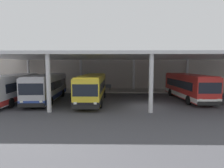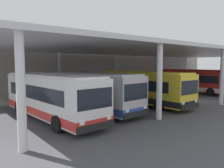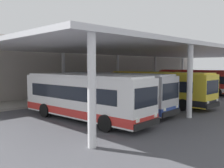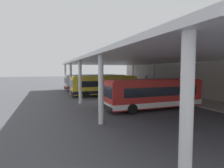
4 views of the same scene
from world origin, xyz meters
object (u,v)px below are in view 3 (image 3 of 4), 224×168
Objects in this scene: bus_second_bay at (113,92)px; bus_middle_bay at (159,88)px; bus_far_bay at (197,81)px; trash_bin at (85,91)px; bus_nearest_bay at (83,96)px; banner_sign at (90,81)px; bench_waiting at (101,90)px.

bus_middle_bay is at bearing -7.09° from bus_second_bay.
bus_far_bay reaches higher than trash_bin.
bus_second_bay is 17.39m from bus_far_bay.
trash_bin is (4.20, 8.91, -0.98)m from bus_second_bay.
bus_nearest_bay and bus_middle_bay have the same top height.
banner_sign is (4.04, 7.83, 0.32)m from bus_second_bay.
bus_far_bay is 5.89× the size of bench_waiting.
bus_nearest_bay is 1.01× the size of bus_middle_bay.
bus_nearest_bay is at bearing -132.02° from banner_sign.
trash_bin is (-2.42, 0.20, 0.01)m from bench_waiting.
bench_waiting is at bearing -4.77° from trash_bin.
bus_nearest_bay and bus_second_bay have the same top height.
bench_waiting is (6.63, 8.71, -0.99)m from bus_second_bay.
bench_waiting is (1.08, 9.40, -0.99)m from bus_middle_bay.
banner_sign is (-2.59, -0.88, 1.32)m from bench_waiting.
bus_second_bay reaches higher than bench_waiting.
trash_bin is at bearing 64.74° from bus_second_bay.
bus_far_bay is (21.08, 1.97, 0.00)m from bus_nearest_bay.
bus_second_bay is 1.01× the size of bus_middle_bay.
bench_waiting is at bearing 144.92° from bus_far_bay.
bus_middle_bay and bus_far_bay have the same top height.
bus_second_bay is 3.34× the size of banner_sign.
bus_middle_bay is 5.85× the size of bench_waiting.
bus_far_bay is (11.80, 1.87, 0.00)m from bus_middle_bay.
bus_far_bay is 10.82× the size of trash_bin.
bus_second_bay is 10.99m from bench_waiting.
bench_waiting is at bearing 42.52° from bus_nearest_bay.
bus_far_bay is 14.89m from banner_sign.
banner_sign reaches higher than bus_second_bay.
bus_middle_bay is 9.74m from trash_bin.
bus_second_bay is 9.90m from trash_bin.
trash_bin reaches higher than bench_waiting.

